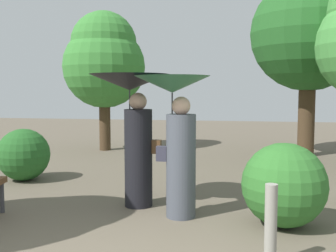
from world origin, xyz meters
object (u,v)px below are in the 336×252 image
person_right (177,124)px  tree_mid_right (309,23)px  path_marker_post (271,225)px  person_left (134,115)px  tree_mid_left (104,60)px

person_right → tree_mid_right: size_ratio=0.36×
person_right → path_marker_post: bearing=-145.9°
person_left → person_right: size_ratio=1.02×
tree_mid_left → path_marker_post: size_ratio=4.93×
person_left → tree_mid_left: size_ratio=0.49×
tree_mid_right → path_marker_post: bearing=-100.7°
person_left → path_marker_post: 2.69m
person_right → person_left: bearing=53.5°
tree_mid_right → person_left: bearing=-120.9°
person_left → tree_mid_left: (-2.34, 5.31, 1.23)m
tree_mid_right → tree_mid_left: bearing=180.0°
person_right → tree_mid_right: bearing=-30.3°
person_left → tree_mid_left: bearing=16.9°
person_right → tree_mid_right: 6.59m
person_left → path_marker_post: person_left is taller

